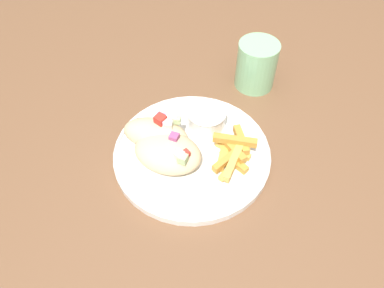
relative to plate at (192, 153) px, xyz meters
The scene contains 8 objects.
ground_plane 0.79m from the plate, 64.25° to the left, with size 10.00×10.00×0.00m, color brown.
table 0.10m from the plate, 64.25° to the left, with size 1.32×1.32×0.78m.
plate is the anchor object (origin of this frame).
pita_sandwich_near 0.05m from the plate, 143.06° to the right, with size 0.13×0.10×0.05m.
pita_sandwich_far 0.07m from the plate, behind, with size 0.12×0.07×0.06m.
fries_pile 0.07m from the plate, ahead, with size 0.07×0.12×0.03m.
sauce_ramekin 0.07m from the plate, 75.94° to the left, with size 0.07×0.07×0.04m.
water_glass 0.23m from the plate, 65.26° to the left, with size 0.08×0.08×0.10m.
Camera 1 is at (0.04, -0.45, 1.30)m, focal length 35.00 mm.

